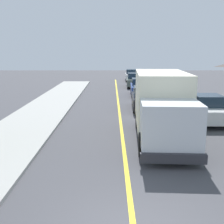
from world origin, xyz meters
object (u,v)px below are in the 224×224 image
parked_car_furthest (131,75)px  parked_car_near (144,99)px  parked_car_far (134,80)px  parked_van_across (206,109)px  box_truck (162,103)px  parked_car_mid (140,88)px

parked_car_furthest → parked_car_near: bearing=-91.3°
parked_car_near → parked_car_furthest: bearing=88.7°
parked_car_far → parked_car_furthest: (0.17, 7.39, 0.00)m
parked_van_across → parked_car_far: bearing=99.8°
box_truck → parked_car_near: (-0.01, 7.36, -0.97)m
box_truck → parked_van_across: 4.86m
box_truck → parked_car_far: size_ratio=1.63×
parked_car_mid → parked_van_across: size_ratio=1.01×
box_truck → parked_van_across: bearing=46.1°
parked_car_near → parked_car_furthest: size_ratio=1.01×
box_truck → parked_car_far: (0.28, 20.97, -0.97)m
parked_car_near → parked_car_mid: bearing=87.3°
box_truck → parked_car_near: size_ratio=1.63×
parked_car_furthest → box_truck: bearing=-90.9°
parked_car_near → parked_car_far: same height
parked_van_across → parked_car_mid: bearing=105.8°
box_truck → parked_car_furthest: size_ratio=1.65×
box_truck → parked_car_near: 7.42m
parked_car_near → parked_van_across: 5.13m
parked_car_near → parked_car_far: 13.61m
parked_car_near → parked_car_mid: 6.64m
parked_car_far → box_truck: bearing=-90.8°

